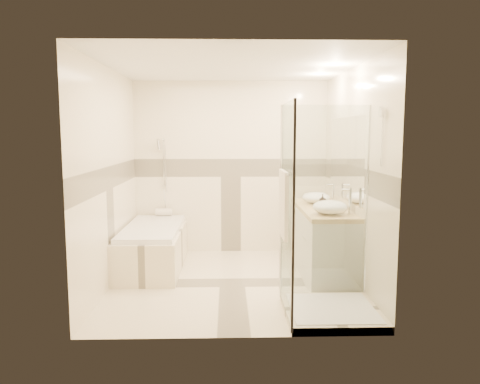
{
  "coord_description": "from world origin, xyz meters",
  "views": [
    {
      "loc": [
        -0.06,
        -5.35,
        1.76
      ],
      "look_at": [
        0.1,
        0.25,
        1.05
      ],
      "focal_mm": 35.0,
      "sensor_mm": 36.0,
      "label": 1
    }
  ],
  "objects_px": {
    "bathtub": "(153,245)",
    "vessel_sink_near": "(316,198)",
    "vanity": "(322,241)",
    "amenity_bottle_a": "(323,201)",
    "amenity_bottle_b": "(322,202)",
    "shower_enclosure": "(319,263)",
    "vessel_sink_far": "(330,207)"
  },
  "relations": [
    {
      "from": "vessel_sink_near",
      "to": "amenity_bottle_a",
      "type": "bearing_deg",
      "value": -90.0
    },
    {
      "from": "vessel_sink_far",
      "to": "amenity_bottle_b",
      "type": "height_order",
      "value": "vessel_sink_far"
    },
    {
      "from": "vanity",
      "to": "amenity_bottle_a",
      "type": "distance_m",
      "value": 0.51
    },
    {
      "from": "bathtub",
      "to": "vessel_sink_far",
      "type": "bearing_deg",
      "value": -21.26
    },
    {
      "from": "shower_enclosure",
      "to": "vessel_sink_near",
      "type": "xyz_separation_m",
      "value": [
        0.27,
        1.62,
        0.42
      ]
    },
    {
      "from": "bathtub",
      "to": "vessel_sink_near",
      "type": "height_order",
      "value": "vessel_sink_near"
    },
    {
      "from": "vessel_sink_near",
      "to": "amenity_bottle_a",
      "type": "distance_m",
      "value": 0.41
    },
    {
      "from": "amenity_bottle_b",
      "to": "vessel_sink_far",
      "type": "bearing_deg",
      "value": -90.0
    },
    {
      "from": "vanity",
      "to": "amenity_bottle_b",
      "type": "distance_m",
      "value": 0.49
    },
    {
      "from": "bathtub",
      "to": "amenity_bottle_b",
      "type": "height_order",
      "value": "amenity_bottle_b"
    },
    {
      "from": "bathtub",
      "to": "amenity_bottle_a",
      "type": "relative_size",
      "value": 9.95
    },
    {
      "from": "amenity_bottle_b",
      "to": "bathtub",
      "type": "bearing_deg",
      "value": 170.08
    },
    {
      "from": "vanity",
      "to": "amenity_bottle_a",
      "type": "height_order",
      "value": "amenity_bottle_a"
    },
    {
      "from": "bathtub",
      "to": "vessel_sink_near",
      "type": "xyz_separation_m",
      "value": [
        2.13,
        0.0,
        0.62
      ]
    },
    {
      "from": "shower_enclosure",
      "to": "vessel_sink_near",
      "type": "distance_m",
      "value": 1.7
    },
    {
      "from": "vessel_sink_near",
      "to": "amenity_bottle_a",
      "type": "xyz_separation_m",
      "value": [
        0.0,
        -0.41,
        0.01
      ]
    },
    {
      "from": "vanity",
      "to": "vessel_sink_far",
      "type": "relative_size",
      "value": 4.11
    },
    {
      "from": "shower_enclosure",
      "to": "amenity_bottle_a",
      "type": "relative_size",
      "value": 11.94
    },
    {
      "from": "vanity",
      "to": "vessel_sink_near",
      "type": "height_order",
      "value": "vessel_sink_near"
    },
    {
      "from": "vessel_sink_near",
      "to": "vessel_sink_far",
      "type": "bearing_deg",
      "value": -90.0
    },
    {
      "from": "shower_enclosure",
      "to": "bathtub",
      "type": "bearing_deg",
      "value": 138.9
    },
    {
      "from": "shower_enclosure",
      "to": "vessel_sink_far",
      "type": "xyz_separation_m",
      "value": [
        0.27,
        0.79,
        0.42
      ]
    },
    {
      "from": "vessel_sink_far",
      "to": "amenity_bottle_a",
      "type": "distance_m",
      "value": 0.42
    },
    {
      "from": "vanity",
      "to": "vessel_sink_near",
      "type": "bearing_deg",
      "value": 93.26
    },
    {
      "from": "vanity",
      "to": "amenity_bottle_a",
      "type": "bearing_deg",
      "value": -109.44
    },
    {
      "from": "bathtub",
      "to": "amenity_bottle_a",
      "type": "distance_m",
      "value": 2.26
    },
    {
      "from": "vessel_sink_far",
      "to": "vanity",
      "type": "bearing_deg",
      "value": 87.61
    },
    {
      "from": "bathtub",
      "to": "vessel_sink_near",
      "type": "bearing_deg",
      "value": 0.01
    },
    {
      "from": "shower_enclosure",
      "to": "amenity_bottle_b",
      "type": "bearing_deg",
      "value": 77.67
    },
    {
      "from": "shower_enclosure",
      "to": "amenity_bottle_a",
      "type": "distance_m",
      "value": 1.32
    },
    {
      "from": "shower_enclosure",
      "to": "vessel_sink_far",
      "type": "relative_size",
      "value": 5.18
    },
    {
      "from": "vessel_sink_near",
      "to": "amenity_bottle_b",
      "type": "distance_m",
      "value": 0.37
    }
  ]
}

